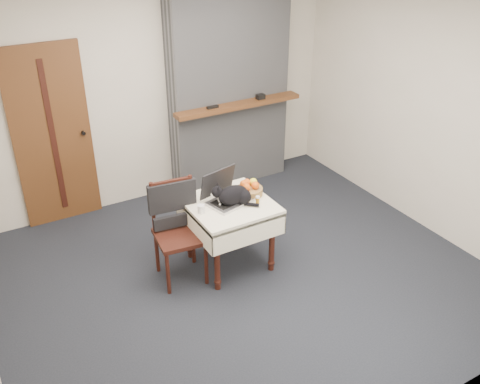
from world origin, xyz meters
The scene contains 12 objects.
ground centered at (0.00, 0.00, 0.00)m, with size 4.50×4.50×0.00m, color black.
room_shell centered at (0.00, 0.46, 1.76)m, with size 4.52×4.01×2.61m.
door centered at (-1.20, 1.97, 1.00)m, with size 0.82×0.10×2.00m.
chimney centered at (0.90, 1.85, 1.30)m, with size 1.62×0.48×2.60m.
side_table centered at (0.01, 0.24, 0.59)m, with size 0.78×0.78×0.70m.
laptop centered at (0.00, 0.31, 0.78)m, with size 0.48×0.43×0.30m.
cat centered at (0.04, 0.20, 0.79)m, with size 0.40×0.33×0.22m.
cream_jar centered at (-0.30, 0.22, 0.74)m, with size 0.07×0.07×0.08m, color silver.
pill_bottle centered at (0.23, 0.09, 0.74)m, with size 0.04×0.04×0.08m.
fruit_basket centered at (0.26, 0.29, 0.76)m, with size 0.26×0.26×0.15m.
desk_clutter centered at (0.23, 0.28, 0.70)m, with size 0.13×0.01×0.01m, color black.
chair centered at (-0.49, 0.37, 0.63)m, with size 0.49×0.48×0.99m.
Camera 1 is at (-2.11, -3.63, 3.23)m, focal length 40.00 mm.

